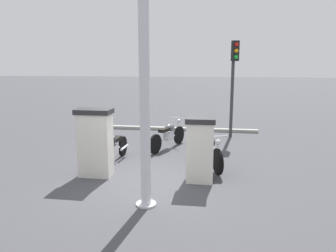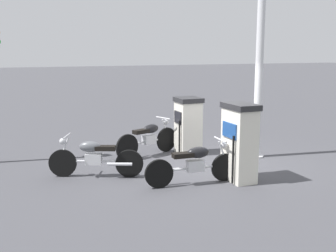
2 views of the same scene
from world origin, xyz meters
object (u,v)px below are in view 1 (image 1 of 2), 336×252
Objects in this scene: motorcycle_far_pump at (113,148)px; canopy_support_pole at (145,88)px; fuel_pump_near at (200,149)px; motorcycle_extra at (168,135)px; fuel_pump_far at (95,142)px; roadside_traffic_light at (234,72)px; motorcycle_near_pump at (209,149)px.

canopy_support_pole is at bearing -150.37° from motorcycle_far_pump.
motorcycle_extra is at bearing 21.88° from fuel_pump_near.
fuel_pump_far reaches higher than motorcycle_extra.
motorcycle_far_pump is 0.58× the size of roadside_traffic_light.
fuel_pump_far is at bearing 142.88° from roadside_traffic_light.
motorcycle_far_pump is at bearing 91.41° from motorcycle_near_pump.
motorcycle_extra is (2.82, 1.13, -0.32)m from fuel_pump_near.
canopy_support_pole reaches higher than fuel_pump_far.
motorcycle_near_pump reaches higher than motorcycle_extra.
fuel_pump_near is 1.12m from motorcycle_near_pump.
fuel_pump_near reaches higher than motorcycle_extra.
fuel_pump_near is 0.43× the size of roadside_traffic_light.
fuel_pump_near is at bearing -158.12° from motorcycle_extra.
motorcycle_near_pump is 0.93× the size of motorcycle_far_pump.
motorcycle_near_pump is 3.39m from canopy_support_pole.
fuel_pump_near is 5.16m from roadside_traffic_light.
roadside_traffic_light is at bearing -12.24° from fuel_pump_near.
fuel_pump_near is at bearing 167.76° from roadside_traffic_light.
motorcycle_near_pump is 2.21m from motorcycle_extra.
fuel_pump_near is at bearing -112.31° from motorcycle_far_pump.
motorcycle_near_pump is 4.27m from roadside_traffic_light.
fuel_pump_near is 2.65m from motorcycle_far_pump.
fuel_pump_far is 0.86× the size of motorcycle_extra.
motorcycle_extra is at bearing -35.60° from motorcycle_far_pump.
fuel_pump_far is at bearing 172.08° from motorcycle_far_pump.
canopy_support_pole reaches higher than roadside_traffic_light.
fuel_pump_far is 0.81× the size of motorcycle_far_pump.
motorcycle_near_pump is 2.65m from motorcycle_far_pump.
roadside_traffic_light reaches higher than fuel_pump_near.
motorcycle_near_pump is at bearing 167.43° from roadside_traffic_light.
fuel_pump_near reaches higher than motorcycle_near_pump.
fuel_pump_far is 0.87× the size of motorcycle_near_pump.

